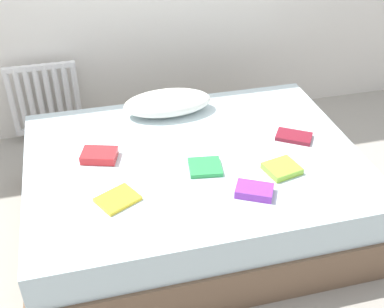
% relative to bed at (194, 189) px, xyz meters
% --- Properties ---
extents(ground_plane, '(8.00, 8.00, 0.00)m').
position_rel_bed_xyz_m(ground_plane, '(0.00, 0.00, -0.25)').
color(ground_plane, '#9E998E').
extents(bed, '(2.00, 1.50, 0.50)m').
position_rel_bed_xyz_m(bed, '(0.00, 0.00, 0.00)').
color(bed, brown).
rests_on(bed, ground).
extents(radiator, '(0.53, 0.04, 0.57)m').
position_rel_bed_xyz_m(radiator, '(-0.87, 1.20, 0.12)').
color(radiator, white).
rests_on(radiator, ground).
extents(pillow, '(0.59, 0.30, 0.15)m').
position_rel_bed_xyz_m(pillow, '(-0.04, 0.54, 0.33)').
color(pillow, white).
rests_on(pillow, bed).
extents(textbook_purple, '(0.23, 0.20, 0.05)m').
position_rel_bed_xyz_m(textbook_purple, '(0.22, -0.42, 0.28)').
color(textbook_purple, purple).
rests_on(textbook_purple, bed).
extents(textbook_maroon, '(0.25, 0.23, 0.03)m').
position_rel_bed_xyz_m(textbook_maroon, '(0.65, 0.03, 0.27)').
color(textbook_maroon, maroon).
rests_on(textbook_maroon, bed).
extents(textbook_red, '(0.23, 0.20, 0.05)m').
position_rel_bed_xyz_m(textbook_red, '(-0.54, 0.11, 0.28)').
color(textbook_red, red).
rests_on(textbook_red, bed).
extents(textbook_lime, '(0.21, 0.20, 0.04)m').
position_rel_bed_xyz_m(textbook_lime, '(0.44, -0.27, 0.27)').
color(textbook_lime, '#8CC638').
rests_on(textbook_lime, bed).
extents(textbook_green, '(0.21, 0.20, 0.03)m').
position_rel_bed_xyz_m(textbook_green, '(0.03, -0.14, 0.27)').
color(textbook_green, green).
rests_on(textbook_green, bed).
extents(textbook_yellow, '(0.25, 0.24, 0.02)m').
position_rel_bed_xyz_m(textbook_yellow, '(-0.49, -0.30, 0.26)').
color(textbook_yellow, yellow).
rests_on(textbook_yellow, bed).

